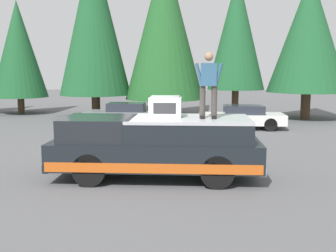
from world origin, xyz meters
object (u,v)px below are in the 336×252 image
(compressor_unit, at_px, (165,107))
(pickup_truck, at_px, (156,146))
(parked_car_grey, at_px, (125,114))
(parked_car_white, at_px, (242,117))
(person_on_truck_bed, at_px, (209,84))

(compressor_unit, bearing_deg, pickup_truck, 116.52)
(parked_car_grey, bearing_deg, compressor_unit, -164.60)
(compressor_unit, relative_size, parked_car_white, 0.20)
(pickup_truck, xyz_separation_m, person_on_truck_bed, (-0.15, -1.37, 1.68))
(pickup_truck, height_order, parked_car_grey, pickup_truck)
(pickup_truck, relative_size, parked_car_grey, 1.35)
(person_on_truck_bed, distance_m, parked_car_white, 9.83)
(pickup_truck, height_order, parked_car_white, pickup_truck)
(pickup_truck, relative_size, person_on_truck_bed, 3.28)
(parked_car_white, bearing_deg, compressor_unit, 161.07)
(pickup_truck, distance_m, compressor_unit, 1.09)
(pickup_truck, bearing_deg, person_on_truck_bed, -96.43)
(pickup_truck, xyz_separation_m, parked_car_grey, (10.15, 2.52, -0.29))
(pickup_truck, bearing_deg, parked_car_grey, 13.92)
(pickup_truck, xyz_separation_m, parked_car_white, (9.26, -3.38, -0.29))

